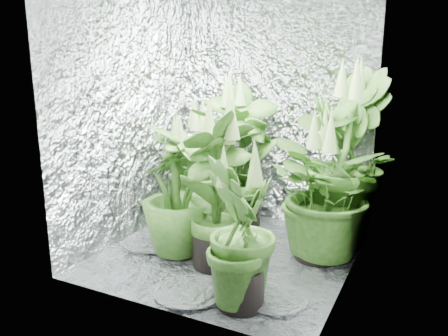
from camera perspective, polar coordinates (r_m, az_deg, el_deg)
ground at (r=3.06m, az=0.56°, el=-11.03°), size 1.60×1.60×0.00m
walls at (r=2.80m, az=0.61°, el=7.98°), size 1.62×1.62×2.00m
plant_a at (r=3.47m, az=-1.91°, el=0.41°), size 1.05×1.05×1.03m
plant_b at (r=3.42m, az=2.44°, el=1.53°), size 0.81×0.81×1.21m
plant_c at (r=3.15m, az=15.38°, el=1.08°), size 0.81×0.81×1.33m
plant_d at (r=2.91m, az=-6.07°, el=-3.15°), size 0.68×0.68×0.96m
plant_e at (r=2.88m, az=12.49°, el=-2.95°), size 0.98×0.98×1.00m
plant_f at (r=2.72m, az=-1.01°, el=-3.11°), size 0.70×0.70×1.09m
plant_g at (r=2.28m, az=2.25°, el=-8.73°), size 0.56×0.56×0.89m
circulation_fan at (r=3.14m, az=13.55°, el=-7.70°), size 0.18×0.31×0.36m
plant_label at (r=2.28m, az=3.21°, el=-11.62°), size 0.06×0.04×0.08m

